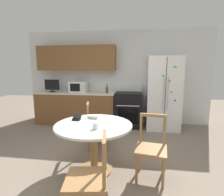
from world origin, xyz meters
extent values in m
plane|color=gray|center=(0.00, 0.00, 0.00)|extent=(14.00, 14.00, 0.00)
cube|color=silver|center=(0.00, 2.65, 1.30)|extent=(5.20, 0.10, 2.60)
cube|color=brown|center=(-1.09, 2.43, 1.84)|extent=(2.21, 0.34, 0.68)
cube|color=brown|center=(-1.09, 2.29, 0.43)|extent=(2.21, 0.62, 0.86)
cube|color=beige|center=(-1.09, 2.29, 0.88)|extent=(2.24, 0.64, 0.03)
cube|color=white|center=(1.28, 2.21, 0.93)|extent=(0.82, 0.73, 1.85)
cube|color=#333333|center=(1.28, 1.84, 0.93)|extent=(0.01, 0.01, 1.78)
cylinder|color=silver|center=(1.23, 1.83, 0.97)|extent=(0.02, 0.02, 0.78)
cylinder|color=silver|center=(1.33, 1.83, 0.97)|extent=(0.02, 0.02, 0.78)
cube|color=yellow|center=(1.48, 1.84, 1.58)|extent=(0.04, 0.01, 0.04)
cube|color=#338CD8|center=(1.45, 1.84, 1.59)|extent=(0.05, 0.01, 0.04)
cube|color=orange|center=(1.41, 1.84, 1.00)|extent=(0.04, 0.01, 0.04)
cube|color=purple|center=(1.50, 1.84, 0.81)|extent=(0.05, 0.02, 0.04)
cube|color=red|center=(1.35, 1.84, 1.27)|extent=(0.06, 0.02, 0.04)
cube|color=#3FB259|center=(1.21, 1.84, 1.39)|extent=(0.05, 0.01, 0.04)
cube|color=black|center=(0.39, 2.26, 0.45)|extent=(0.72, 0.64, 0.90)
cube|color=black|center=(0.39, 1.94, 0.36)|extent=(0.52, 0.01, 0.40)
cylinder|color=silver|center=(0.39, 1.91, 0.63)|extent=(0.59, 0.02, 0.02)
cube|color=black|center=(0.39, 2.26, 0.91)|extent=(0.72, 0.64, 0.02)
cube|color=white|center=(0.39, 2.55, 1.00)|extent=(0.72, 0.06, 0.16)
cube|color=white|center=(-1.02, 2.31, 1.05)|extent=(0.47, 0.34, 0.30)
cube|color=black|center=(-1.06, 2.14, 1.05)|extent=(0.28, 0.01, 0.21)
cube|color=silver|center=(-0.85, 2.14, 1.05)|extent=(0.09, 0.01, 0.21)
cylinder|color=black|center=(-1.79, 2.28, 0.91)|extent=(0.16, 0.16, 0.02)
cylinder|color=black|center=(-1.79, 2.28, 0.94)|extent=(0.03, 0.03, 0.04)
cube|color=black|center=(-1.79, 2.28, 1.11)|extent=(0.41, 0.05, 0.29)
cylinder|color=brown|center=(-0.21, 2.29, 0.98)|extent=(0.07, 0.07, 0.16)
cylinder|color=brown|center=(-0.21, 2.29, 1.09)|extent=(0.03, 0.03, 0.06)
cylinder|color=#262626|center=(-0.21, 2.29, 1.13)|extent=(0.03, 0.03, 0.01)
cylinder|color=white|center=(-0.02, 0.01, 0.73)|extent=(1.13, 1.13, 0.03)
cylinder|color=#9E7042|center=(-0.02, 0.01, 0.37)|extent=(0.11, 0.11, 0.69)
cylinder|color=#9E7042|center=(-0.02, 0.01, 0.01)|extent=(0.52, 0.52, 0.03)
cube|color=#9E7042|center=(-0.14, 0.84, 0.43)|extent=(0.51, 0.51, 0.04)
cylinder|color=#9E7042|center=(-0.01, 1.05, 0.21)|extent=(0.04, 0.04, 0.41)
cylinder|color=#9E7042|center=(0.07, 0.72, 0.21)|extent=(0.04, 0.04, 0.41)
cylinder|color=#9E7042|center=(-0.35, 0.97, 0.21)|extent=(0.04, 0.04, 0.41)
cylinder|color=#9E7042|center=(-0.27, 0.63, 0.21)|extent=(0.04, 0.04, 0.41)
cylinder|color=#9E7042|center=(-0.37, 0.96, 0.68)|extent=(0.04, 0.04, 0.45)
cylinder|color=#9E7042|center=(-0.28, 0.63, 0.68)|extent=(0.04, 0.04, 0.45)
cube|color=#9E7042|center=(-0.32, 0.80, 0.88)|extent=(0.12, 0.34, 0.04)
cube|color=#9E7042|center=(0.82, -0.05, 0.43)|extent=(0.48, 0.48, 0.04)
cylinder|color=#9E7042|center=(0.96, -0.25, 0.21)|extent=(0.04, 0.04, 0.41)
cylinder|color=#9E7042|center=(0.62, -0.20, 0.21)|extent=(0.04, 0.04, 0.41)
cylinder|color=#9E7042|center=(1.01, 0.09, 0.21)|extent=(0.04, 0.04, 0.41)
cylinder|color=#9E7042|center=(0.67, 0.14, 0.21)|extent=(0.04, 0.04, 0.41)
cylinder|color=#9E7042|center=(1.01, 0.11, 0.68)|extent=(0.04, 0.04, 0.45)
cylinder|color=#9E7042|center=(0.67, 0.16, 0.68)|extent=(0.04, 0.04, 0.45)
cube|color=#9E7042|center=(0.84, 0.13, 0.88)|extent=(0.35, 0.09, 0.04)
cube|color=#9E7042|center=(0.10, -0.81, 0.43)|extent=(0.48, 0.48, 0.04)
cylinder|color=#9E7042|center=(-0.09, -0.67, 0.21)|extent=(0.04, 0.04, 0.41)
cylinder|color=#9E7042|center=(0.25, -0.62, 0.21)|extent=(0.04, 0.04, 0.41)
cylinder|color=#9E7042|center=(0.32, -0.95, 0.68)|extent=(0.04, 0.04, 0.45)
cylinder|color=#9E7042|center=(0.26, -0.61, 0.68)|extent=(0.04, 0.04, 0.45)
cube|color=#9E7042|center=(0.29, -0.78, 0.88)|extent=(0.09, 0.35, 0.04)
cylinder|color=silver|center=(0.06, -0.19, 0.79)|extent=(0.08, 0.08, 0.09)
cylinder|color=#8C4C99|center=(0.06, -0.19, 0.77)|extent=(0.07, 0.07, 0.05)
cylinder|color=beige|center=(-0.10, 0.28, 0.77)|extent=(0.18, 0.10, 0.05)
cube|color=black|center=(-0.33, 0.17, 0.76)|extent=(0.12, 0.10, 0.03)
cube|color=black|center=(-0.33, 0.20, 0.79)|extent=(0.12, 0.10, 0.06)
camera|label=1|loc=(0.59, -2.38, 1.55)|focal=28.00mm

